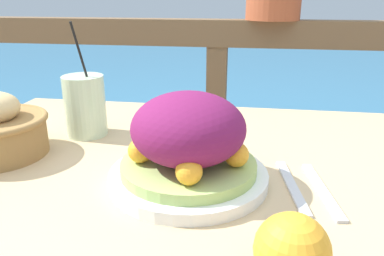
# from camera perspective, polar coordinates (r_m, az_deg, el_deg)

# --- Properties ---
(patio_table) EXTENTS (1.04, 0.83, 0.76)m
(patio_table) POSITION_cam_1_polar(r_m,az_deg,el_deg) (0.73, -1.92, -13.96)
(patio_table) COLOR tan
(patio_table) RESTS_ON ground_plane
(railing_fence) EXTENTS (2.80, 0.08, 0.97)m
(railing_fence) POSITION_cam_1_polar(r_m,az_deg,el_deg) (1.37, 3.78, 6.38)
(railing_fence) COLOR brown
(railing_fence) RESTS_ON ground_plane
(sea_backdrop) EXTENTS (12.00, 4.00, 0.48)m
(sea_backdrop) POSITION_cam_1_polar(r_m,az_deg,el_deg) (3.92, 7.04, 7.69)
(sea_backdrop) COLOR teal
(sea_backdrop) RESTS_ON ground_plane
(salad_plate) EXTENTS (0.27, 0.27, 0.15)m
(salad_plate) POSITION_cam_1_polar(r_m,az_deg,el_deg) (0.61, -0.55, -2.62)
(salad_plate) COLOR white
(salad_plate) RESTS_ON patio_table
(drink_glass) EXTENTS (0.09, 0.09, 0.25)m
(drink_glass) POSITION_cam_1_polar(r_m,az_deg,el_deg) (0.86, -15.98, 3.30)
(drink_glass) COLOR beige
(drink_glass) RESTS_ON patio_table
(fork) EXTENTS (0.04, 0.18, 0.00)m
(fork) POSITION_cam_1_polar(r_m,az_deg,el_deg) (0.64, 14.97, -8.56)
(fork) COLOR silver
(fork) RESTS_ON patio_table
(knife) EXTENTS (0.04, 0.18, 0.00)m
(knife) POSITION_cam_1_polar(r_m,az_deg,el_deg) (0.64, 19.20, -8.91)
(knife) COLOR silver
(knife) RESTS_ON patio_table
(orange_near_basket) EXTENTS (0.08, 0.08, 0.08)m
(orange_near_basket) POSITION_cam_1_polar(r_m,az_deg,el_deg) (0.43, 14.96, -17.62)
(orange_near_basket) COLOR #F9A328
(orange_near_basket) RESTS_ON patio_table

